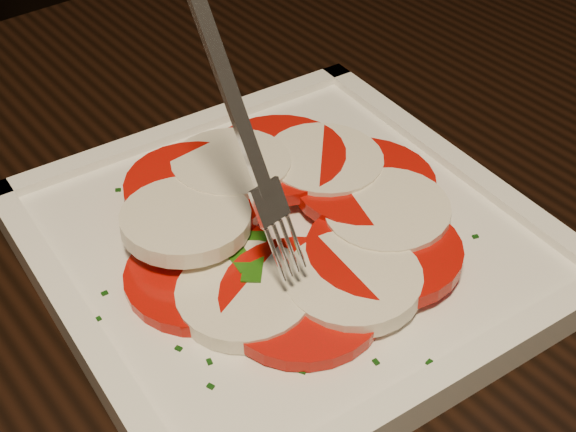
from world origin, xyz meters
The scene contains 4 objects.
table centered at (-0.15, 0.26, 0.65)m, with size 1.25×0.87×0.75m.
plate centered at (-0.12, 0.28, 0.76)m, with size 0.27×0.27×0.01m, color white.
caprese_salad centered at (-0.12, 0.28, 0.78)m, with size 0.22×0.22×0.03m.
fork centered at (-0.16, 0.27, 0.86)m, with size 0.03×0.08×0.15m, color white, non-canonical shape.
Camera 1 is at (-0.32, -0.01, 1.08)m, focal length 50.00 mm.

